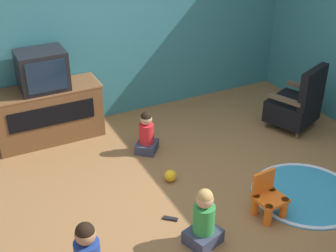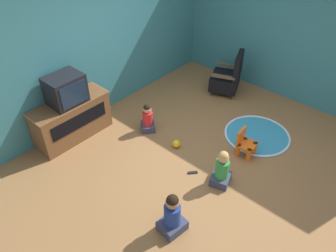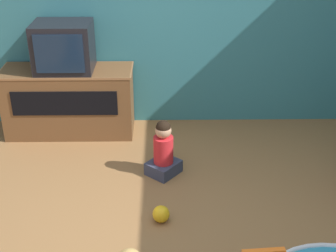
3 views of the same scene
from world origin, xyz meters
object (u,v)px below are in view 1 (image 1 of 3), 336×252
object	(u,v)px
tv_cabinet	(48,113)
yellow_kid_chair	(268,199)
black_armchair	(297,105)
child_watching_center	(147,135)
remote_control	(170,219)
television	(42,70)
toy_ball	(171,176)
child_watching_right	(204,220)

from	to	relation	value
tv_cabinet	yellow_kid_chair	size ratio (longest dim) A/B	2.94
black_armchair	yellow_kid_chair	distance (m)	1.97
black_armchair	child_watching_center	xyz separation A→B (m)	(-2.05, 0.34, -0.11)
remote_control	tv_cabinet	bearing A→B (deg)	-31.94
television	black_armchair	size ratio (longest dim) A/B	0.64
television	yellow_kid_chair	bearing A→B (deg)	-57.46
child_watching_center	toy_ball	xyz separation A→B (m)	(-0.02, -0.70, -0.17)
tv_cabinet	child_watching_center	world-z (taller)	tv_cabinet
tv_cabinet	television	size ratio (longest dim) A/B	2.36
child_watching_center	child_watching_right	bearing A→B (deg)	-146.15
yellow_kid_chair	child_watching_center	size ratio (longest dim) A/B	0.85
yellow_kid_chair	remote_control	bearing A→B (deg)	154.11
remote_control	black_armchair	bearing A→B (deg)	-117.19
child_watching_center	toy_ball	distance (m)	0.72
tv_cabinet	child_watching_right	bearing A→B (deg)	-72.80
child_watching_center	toy_ball	size ratio (longest dim) A/B	3.94
tv_cabinet	yellow_kid_chair	bearing A→B (deg)	-57.58
tv_cabinet	black_armchair	xyz separation A→B (m)	(3.04, -1.19, -0.03)
television	remote_control	xyz separation A→B (m)	(0.67, -2.13, -0.95)
yellow_kid_chair	child_watching_center	bearing A→B (deg)	105.37
television	toy_ball	bearing A→B (deg)	-57.85
tv_cabinet	child_watching_right	world-z (taller)	tv_cabinet
black_armchair	remote_control	distance (m)	2.58
tv_cabinet	television	bearing A→B (deg)	-90.00
black_armchair	toy_ball	distance (m)	2.12
remote_control	child_watching_right	bearing A→B (deg)	147.67
black_armchair	remote_control	size ratio (longest dim) A/B	6.36
black_armchair	child_watching_center	bearing A→B (deg)	-31.55
tv_cabinet	child_watching_right	xyz separation A→B (m)	(0.80, -2.57, -0.11)
child_watching_right	child_watching_center	bearing A→B (deg)	66.28
toy_ball	remote_control	xyz separation A→B (m)	(-0.30, -0.59, -0.06)
tv_cabinet	toy_ball	size ratio (longest dim) A/B	9.84
yellow_kid_chair	remote_control	world-z (taller)	yellow_kid_chair
black_armchair	child_watching_right	distance (m)	2.64
toy_ball	remote_control	distance (m)	0.67
child_watching_right	remote_control	size ratio (longest dim) A/B	4.29
child_watching_right	toy_ball	world-z (taller)	child_watching_right
yellow_kid_chair	remote_control	xyz separation A→B (m)	(-0.93, 0.36, -0.17)
yellow_kid_chair	black_armchair	bearing A→B (deg)	37.88
tv_cabinet	toy_ball	xyz separation A→B (m)	(0.97, -1.55, -0.30)
yellow_kid_chair	child_watching_center	distance (m)	1.77
television	yellow_kid_chair	distance (m)	3.06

